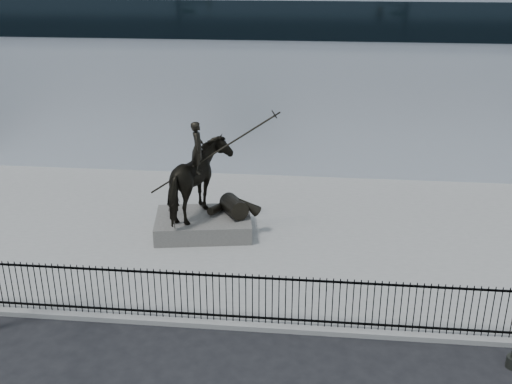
# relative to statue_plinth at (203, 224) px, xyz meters

# --- Properties ---
(ground) EXTENTS (120.00, 120.00, 0.00)m
(ground) POSITION_rel_statue_plinth_xyz_m (2.06, -6.73, -0.47)
(ground) COLOR black
(ground) RESTS_ON ground
(plaza) EXTENTS (30.00, 12.00, 0.15)m
(plaza) POSITION_rel_statue_plinth_xyz_m (2.06, 0.27, -0.39)
(plaza) COLOR gray
(plaza) RESTS_ON ground
(building) EXTENTS (44.00, 14.00, 9.00)m
(building) POSITION_rel_statue_plinth_xyz_m (2.06, 13.27, 4.03)
(building) COLOR silver
(building) RESTS_ON ground
(picket_fence) EXTENTS (22.10, 0.10, 1.50)m
(picket_fence) POSITION_rel_statue_plinth_xyz_m (2.06, -5.48, 0.43)
(picket_fence) COLOR black
(picket_fence) RESTS_ON plaza
(statue_plinth) EXTENTS (3.75, 2.88, 0.64)m
(statue_plinth) POSITION_rel_statue_plinth_xyz_m (0.00, 0.00, 0.00)
(statue_plinth) COLOR #4F4D49
(statue_plinth) RESTS_ON plaza
(equestrian_statue) EXTENTS (4.31, 3.04, 3.70)m
(equestrian_statue) POSITION_rel_statue_plinth_xyz_m (0.06, 0.01, 1.66)
(equestrian_statue) COLOR black
(equestrian_statue) RESTS_ON statue_plinth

